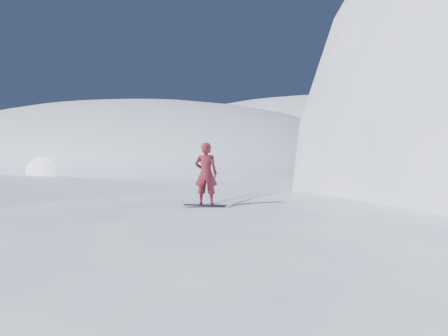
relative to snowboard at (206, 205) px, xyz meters
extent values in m
plane|color=white|center=(1.96, -1.68, -2.41)|extent=(400.00, 400.00, 0.00)
ellipsoid|color=white|center=(2.96, 1.32, -2.41)|extent=(36.00, 28.00, 4.80)
ellipsoid|color=white|center=(-68.04, 58.32, -2.41)|extent=(120.00, 70.00, 28.00)
ellipsoid|color=white|center=(-38.04, 108.32, -2.41)|extent=(140.00, 90.00, 36.00)
ellipsoid|color=white|center=(-2.04, -3.68, -2.41)|extent=(6.00, 5.40, 0.80)
ellipsoid|color=white|center=(-0.04, 4.32, -2.41)|extent=(7.00, 6.30, 1.00)
cube|color=black|center=(0.00, 0.00, 0.00)|extent=(1.35, 0.83, 0.02)
imported|color=maroon|center=(0.00, 0.00, 0.96)|extent=(0.82, 0.71, 1.90)
ellipsoid|color=white|center=(-48.45, 29.70, -2.41)|extent=(11.28, 9.02, 7.89)
cube|color=silver|center=(-0.40, 3.04, 0.01)|extent=(0.67, 5.97, 0.04)
cube|color=silver|center=(0.02, 3.04, 0.01)|extent=(1.38, 5.86, 0.04)
camera|label=1|loc=(7.70, -10.75, 1.82)|focal=35.00mm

